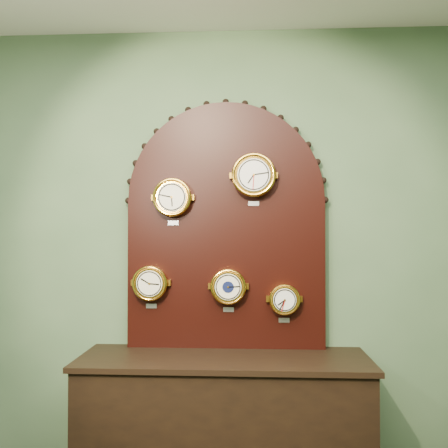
# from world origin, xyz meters

# --- Properties ---
(wall_back) EXTENTS (4.00, 0.00, 4.00)m
(wall_back) POSITION_xyz_m (0.00, 2.50, 1.40)
(wall_back) COLOR #4D6B49
(wall_back) RESTS_ON ground
(shop_counter) EXTENTS (1.60, 0.50, 0.80)m
(shop_counter) POSITION_xyz_m (0.00, 2.23, 0.40)
(shop_counter) COLOR black
(shop_counter) RESTS_ON ground_plane
(display_board) EXTENTS (1.26, 0.06, 1.53)m
(display_board) POSITION_xyz_m (0.00, 2.45, 1.63)
(display_board) COLOR black
(display_board) RESTS_ON shop_counter
(roman_clock) EXTENTS (0.23, 0.08, 0.28)m
(roman_clock) POSITION_xyz_m (-0.32, 2.38, 1.74)
(roman_clock) COLOR gold
(roman_clock) RESTS_ON display_board
(arabic_clock) EXTENTS (0.26, 0.08, 0.31)m
(arabic_clock) POSITION_xyz_m (0.17, 2.38, 1.87)
(arabic_clock) COLOR gold
(arabic_clock) RESTS_ON display_board
(hygrometer) EXTENTS (0.21, 0.08, 0.26)m
(hygrometer) POSITION_xyz_m (-0.45, 2.38, 1.23)
(hygrometer) COLOR gold
(hygrometer) RESTS_ON display_board
(barometer) EXTENTS (0.21, 0.08, 0.26)m
(barometer) POSITION_xyz_m (0.02, 2.38, 1.21)
(barometer) COLOR gold
(barometer) RESTS_ON display_board
(tide_clock) EXTENTS (0.18, 0.08, 0.23)m
(tide_clock) POSITION_xyz_m (0.35, 2.38, 1.13)
(tide_clock) COLOR gold
(tide_clock) RESTS_ON display_board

